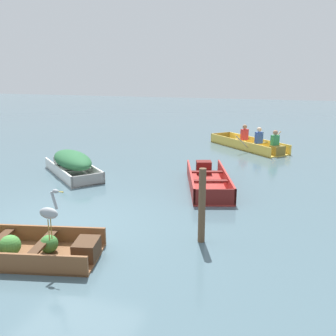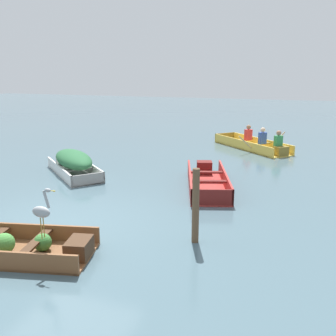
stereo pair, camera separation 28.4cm
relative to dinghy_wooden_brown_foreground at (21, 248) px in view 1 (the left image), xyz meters
name	(u,v)px [view 1 (the left image)]	position (x,y,z in m)	size (l,w,h in m)	color
ground_plane	(65,225)	(-0.09, 1.35, -0.14)	(80.00, 80.00, 0.00)	#47606B
dinghy_wooden_brown_foreground	(21,248)	(0.00, 0.00, 0.00)	(2.82, 1.74, 0.41)	brown
skiff_red_near_moored	(208,181)	(1.91, 4.97, 0.00)	(1.93, 3.14, 0.41)	#AD2D28
skiff_white_mid_moored	(72,162)	(-2.16, 4.71, 0.25)	(2.73, 2.46, 0.70)	white
rowboat_yellow_with_crew	(252,144)	(2.33, 10.50, 0.07)	(3.46, 3.28, 0.93)	#E5BC47
heron_on_dinghy	(49,212)	(0.64, -0.02, 0.73)	(0.45, 0.14, 0.84)	olive
mooring_post	(202,206)	(2.65, 1.56, 0.54)	(0.13, 0.13, 1.36)	brown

